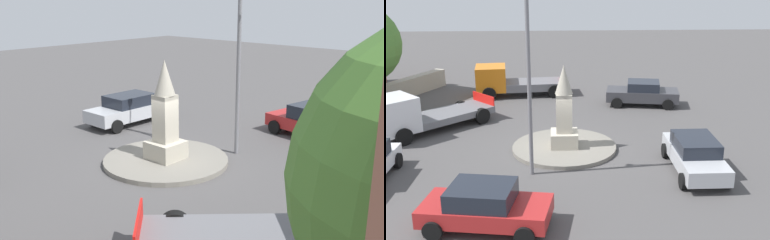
% 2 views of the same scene
% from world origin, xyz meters
% --- Properties ---
extents(ground_plane, '(80.00, 80.00, 0.00)m').
position_xyz_m(ground_plane, '(0.00, 0.00, 0.00)').
color(ground_plane, '#4F4C4C').
extents(traffic_island, '(4.78, 4.78, 0.18)m').
position_xyz_m(traffic_island, '(0.00, 0.00, 0.09)').
color(traffic_island, gray).
rests_on(traffic_island, ground).
extents(monument, '(1.23, 1.23, 3.78)m').
position_xyz_m(monument, '(0.00, 0.00, 1.75)').
color(monument, '#B2AA99').
rests_on(monument, traffic_island).
extents(streetlamp, '(3.08, 0.28, 7.68)m').
position_xyz_m(streetlamp, '(-1.38, -2.66, 4.63)').
color(streetlamp, slate).
rests_on(streetlamp, ground).
extents(car_silver_waiting, '(1.94, 4.46, 1.48)m').
position_xyz_m(car_silver_waiting, '(5.29, -2.72, 0.77)').
color(car_silver_waiting, '#B7BABF').
rests_on(car_silver_waiting, ground).
extents(car_red_far_side, '(4.38, 2.59, 1.48)m').
position_xyz_m(car_red_far_side, '(-2.69, -6.72, 0.76)').
color(car_red_far_side, '#B22323').
rests_on(car_red_far_side, ground).
extents(car_dark_grey_near_island, '(4.47, 2.51, 1.46)m').
position_xyz_m(car_dark_grey_near_island, '(4.83, 6.99, 0.75)').
color(car_dark_grey_near_island, '#38383D').
rests_on(car_dark_grey_near_island, ground).
extents(truck_white_parked_left, '(5.87, 5.72, 2.12)m').
position_xyz_m(truck_white_parked_left, '(-7.37, 2.40, 1.01)').
color(truck_white_parked_left, silver).
rests_on(truck_white_parked_left, ground).
extents(truck_orange_passing, '(5.86, 2.79, 1.96)m').
position_xyz_m(truck_orange_passing, '(-3.30, 9.53, 0.94)').
color(truck_orange_passing, orange).
rests_on(truck_orange_passing, ground).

